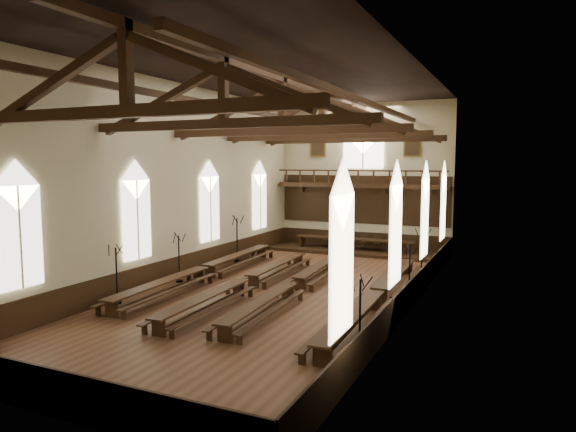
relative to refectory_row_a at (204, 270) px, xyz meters
The scene contains 21 objects.
ground 4.68m from the refectory_row_a, ahead, with size 26.00×26.00×0.00m, color brown.
room_walls 7.52m from the refectory_row_a, ahead, with size 26.00×26.00×26.00m.
wainscot_band 4.65m from the refectory_row_a, ahead, with size 12.00×26.00×1.20m.
side_windows 5.64m from the refectory_row_a, ahead, with size 11.85×19.80×4.50m.
end_window 14.86m from the refectory_row_a, 69.61° to the left, with size 2.80×0.12×3.80m.
minstrels_gallery 13.48m from the refectory_row_a, 69.25° to the left, with size 11.80×1.24×3.70m.
portraits 14.81m from the refectory_row_a, 69.61° to the left, with size 7.75×0.09×1.45m.
roof_trusses 8.97m from the refectory_row_a, ahead, with size 11.70×25.70×2.80m.
refectory_row_a is the anchor object (origin of this frame).
refectory_row_b 3.32m from the refectory_row_a, 21.15° to the right, with size 1.67×13.97×0.70m.
refectory_row_c 5.40m from the refectory_row_a, ahead, with size 1.78×13.92×0.69m.
refectory_row_d 9.36m from the refectory_row_a, ahead, with size 1.72×14.48×0.75m.
dais 11.85m from the refectory_row_a, 67.61° to the left, with size 11.40×3.06×0.20m, color black.
high_table 11.85m from the refectory_row_a, 67.61° to the left, with size 8.05×1.00×0.75m.
high_chairs 12.57m from the refectory_row_a, 68.96° to the left, with size 4.96×0.46×0.94m.
candelabrum_left_near 5.31m from the refectory_row_a, 100.04° to the right, with size 0.76×0.75×2.56m.
candelabrum_left_mid 1.28m from the refectory_row_a, 136.97° to the right, with size 0.75×0.73×2.50m.
candelabrum_left_far 5.00m from the refectory_row_a, 100.67° to the left, with size 0.86×0.82×2.84m.
candelabrum_right_near 12.13m from the refectory_row_a, 32.92° to the right, with size 0.78×0.72×2.56m.
candelabrum_right_mid 10.23m from the refectory_row_a, ahead, with size 0.68×0.73×2.39m.
candelabrum_right_far 10.97m from the refectory_row_a, 21.86° to the left, with size 0.83×0.81×2.77m.
Camera 1 is at (9.97, -21.18, 6.01)m, focal length 32.00 mm.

